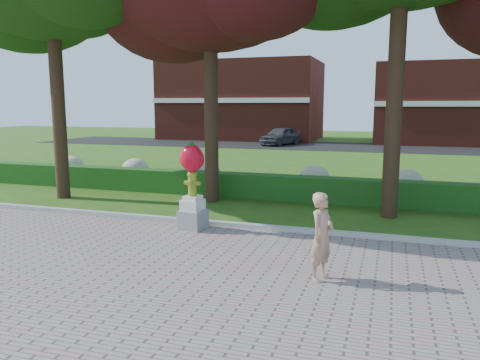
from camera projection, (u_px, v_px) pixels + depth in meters
The scene contains 10 objects.
ground at pixel (195, 268), 8.99m from camera, with size 100.00×100.00×0.00m, color #2B5715.
curb at pixel (242, 226), 11.79m from camera, with size 40.00×0.18×0.15m, color #ADADA5.
lawn_hedge at pixel (279, 187), 15.49m from camera, with size 24.00×0.70×0.80m, color #1A4B15.
hydrangea_row at pixel (302, 179), 16.23m from camera, with size 20.10×1.10×0.99m.
street at pixel (344, 147), 35.26m from camera, with size 50.00×8.00×0.02m, color black.
building_left at pixel (242, 101), 43.41m from camera, with size 14.00×8.00×7.00m, color maroon.
building_right at pixel (453, 104), 37.93m from camera, with size 12.00×8.00×6.40m, color maroon.
hydrant_sculpture at pixel (192, 183), 11.49m from camera, with size 0.66×0.66×2.17m.
woman at pixel (322, 237), 8.15m from camera, with size 0.57×0.37×1.56m, color tan.
parked_car at pixel (281, 136), 36.50m from camera, with size 1.68×4.17×1.42m, color #44464C.
Camera 1 is at (3.51, -7.91, 3.09)m, focal length 35.00 mm.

